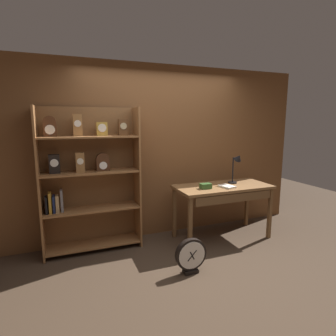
{
  "coord_description": "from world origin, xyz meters",
  "views": [
    {
      "loc": [
        -1.41,
        -2.59,
        1.76
      ],
      "look_at": [
        -0.16,
        0.65,
        1.17
      ],
      "focal_mm": 29.18,
      "sensor_mm": 36.0,
      "label": 1
    }
  ],
  "objects_px": {
    "bookshelf": "(88,179)",
    "round_clock_large": "(191,256)",
    "desk_lamp": "(237,164)",
    "open_repair_manual": "(227,186)",
    "toolbox_small": "(206,186)",
    "workbench": "(224,192)"
  },
  "relations": [
    {
      "from": "bookshelf",
      "to": "round_clock_large",
      "type": "bearing_deg",
      "value": -46.31
    },
    {
      "from": "desk_lamp",
      "to": "open_repair_manual",
      "type": "xyz_separation_m",
      "value": [
        -0.27,
        -0.17,
        -0.29
      ]
    },
    {
      "from": "toolbox_small",
      "to": "open_repair_manual",
      "type": "xyz_separation_m",
      "value": [
        0.33,
        -0.05,
        -0.02
      ]
    },
    {
      "from": "bookshelf",
      "to": "desk_lamp",
      "type": "height_order",
      "value": "bookshelf"
    },
    {
      "from": "desk_lamp",
      "to": "open_repair_manual",
      "type": "distance_m",
      "value": 0.43
    },
    {
      "from": "toolbox_small",
      "to": "desk_lamp",
      "type": "bearing_deg",
      "value": 11.73
    },
    {
      "from": "toolbox_small",
      "to": "round_clock_large",
      "type": "relative_size",
      "value": 0.37
    },
    {
      "from": "workbench",
      "to": "toolbox_small",
      "type": "xyz_separation_m",
      "value": [
        -0.33,
        -0.04,
        0.13
      ]
    },
    {
      "from": "bookshelf",
      "to": "round_clock_large",
      "type": "height_order",
      "value": "bookshelf"
    },
    {
      "from": "open_repair_manual",
      "to": "bookshelf",
      "type": "bearing_deg",
      "value": 152.99
    },
    {
      "from": "open_repair_manual",
      "to": "toolbox_small",
      "type": "bearing_deg",
      "value": 158.25
    },
    {
      "from": "desk_lamp",
      "to": "toolbox_small",
      "type": "bearing_deg",
      "value": -168.27
    },
    {
      "from": "desk_lamp",
      "to": "open_repair_manual",
      "type": "bearing_deg",
      "value": -147.53
    },
    {
      "from": "bookshelf",
      "to": "toolbox_small",
      "type": "height_order",
      "value": "bookshelf"
    },
    {
      "from": "bookshelf",
      "to": "desk_lamp",
      "type": "distance_m",
      "value": 2.19
    },
    {
      "from": "bookshelf",
      "to": "toolbox_small",
      "type": "relative_size",
      "value": 12.62
    },
    {
      "from": "desk_lamp",
      "to": "open_repair_manual",
      "type": "height_order",
      "value": "desk_lamp"
    },
    {
      "from": "workbench",
      "to": "desk_lamp",
      "type": "xyz_separation_m",
      "value": [
        0.27,
        0.08,
        0.39
      ]
    },
    {
      "from": "desk_lamp",
      "to": "toolbox_small",
      "type": "relative_size",
      "value": 3.06
    },
    {
      "from": "bookshelf",
      "to": "workbench",
      "type": "relative_size",
      "value": 1.36
    },
    {
      "from": "round_clock_large",
      "to": "open_repair_manual",
      "type": "bearing_deg",
      "value": 35.29
    },
    {
      "from": "bookshelf",
      "to": "workbench",
      "type": "bearing_deg",
      "value": -10.66
    }
  ]
}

